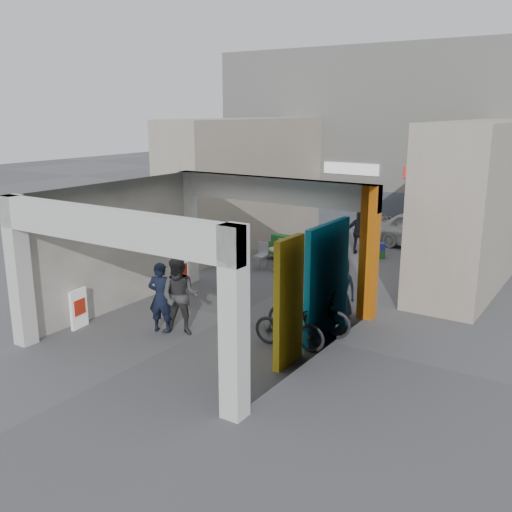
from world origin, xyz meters
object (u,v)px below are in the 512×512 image
Objects in this scene: border_collie at (224,321)px; man_back_turned at (180,297)px; bicycle_rear at (289,327)px; cafe_set at (281,259)px; bicycle_front at (309,314)px; man_elderly at (341,287)px; produce_stand at (284,251)px; man_with_dog at (161,297)px; white_van at (426,231)px; man_crates at (359,233)px.

border_collie is 0.31× the size of man_back_turned.
cafe_set is at bearing 26.89° from bicycle_rear.
border_collie is 2.12m from bicycle_front.
border_collie is 0.34× the size of bicycle_rear.
cafe_set is 0.95× the size of man_elderly.
man_with_dog is (1.01, -7.63, 0.54)m from produce_stand.
bicycle_rear is at bearing -9.23° from man_back_turned.
produce_stand is at bearing 133.37° from man_elderly.
produce_stand is 6.06m from man_elderly.
man_elderly is at bearing 25.31° from man_back_turned.
man_with_dog reaches higher than man_elderly.
white_van is (3.29, 5.57, 0.39)m from cafe_set.
man_crates is 8.48m from bicycle_front.
border_collie is 0.36× the size of man_elderly.
bicycle_front is at bearing 96.34° from man_crates.
white_van is at bearing -3.71° from bicycle_rear.
bicycle_rear is (-0.11, -2.52, -0.29)m from man_elderly.
bicycle_rear is at bearing -47.23° from produce_stand.
cafe_set is at bearing 24.22° from bicycle_front.
white_van reaches higher than bicycle_front.
man_crates reaches higher than bicycle_rear.
produce_stand is at bearing 25.80° from bicycle_rear.
man_elderly reaches higher than cafe_set.
man_crates is 0.95× the size of bicycle_rear.
man_with_dog reaches higher than produce_stand.
border_collie is at bearing -60.11° from produce_stand.
border_collie is 11.36m from white_van.
cafe_set is 6.82m from bicycle_rear.
border_collie is at bearing 101.71° from bicycle_front.
man_with_dog is at bearing 174.90° from white_van.
border_collie is at bearing 23.07° from man_back_turned.
man_elderly reaches higher than bicycle_rear.
white_van is at bearing 78.73° from border_collie.
man_back_turned is at bearing 177.12° from white_van.
white_van is at bearing -139.32° from man_crates.
produce_stand is 0.81× the size of man_elderly.
man_crates is at bearing 67.10° from cafe_set.
bicycle_front is (1.90, 0.88, 0.31)m from border_collie.
cafe_set is 0.88× the size of bicycle_rear.
bicycle_rear is at bearing -5.88° from border_collie.
cafe_set is at bearing 58.22° from man_crates.
bicycle_rear reaches higher than border_collie.
man_elderly is at bearing -33.76° from produce_stand.
white_van is at bearing -11.11° from bicycle_front.
bicycle_front is at bearing -170.22° from white_van.
bicycle_rear is at bearing 166.88° from bicycle_front.
bicycle_front reaches higher than cafe_set.
man_with_dog is (0.52, -6.58, 0.55)m from cafe_set.
bicycle_front is at bearing -52.66° from cafe_set.
man_crates reaches higher than border_collie.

